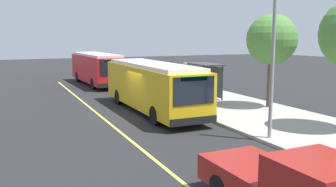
# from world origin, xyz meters

# --- Properties ---
(ground_plane) EXTENTS (120.00, 120.00, 0.00)m
(ground_plane) POSITION_xyz_m (0.00, 0.00, 0.00)
(ground_plane) COLOR #232326
(sidewalk_curb) EXTENTS (44.00, 6.40, 0.15)m
(sidewalk_curb) POSITION_xyz_m (0.00, 6.00, 0.07)
(sidewalk_curb) COLOR #A8A399
(sidewalk_curb) RESTS_ON ground_plane
(lane_stripe_center) EXTENTS (36.00, 0.14, 0.01)m
(lane_stripe_center) POSITION_xyz_m (0.00, -2.20, 0.00)
(lane_stripe_center) COLOR #E0D64C
(lane_stripe_center) RESTS_ON ground_plane
(transit_bus_main) EXTENTS (10.64, 2.65, 2.95)m
(transit_bus_main) POSITION_xyz_m (-0.49, 1.01, 1.62)
(transit_bus_main) COLOR gold
(transit_bus_main) RESTS_ON ground_plane
(transit_bus_second) EXTENTS (10.15, 2.91, 2.95)m
(transit_bus_second) POSITION_xyz_m (-14.48, 0.93, 1.61)
(transit_bus_second) COLOR red
(transit_bus_second) RESTS_ON ground_plane
(bus_shelter) EXTENTS (2.90, 1.60, 2.48)m
(bus_shelter) POSITION_xyz_m (-2.89, 6.08, 1.92)
(bus_shelter) COLOR #333338
(bus_shelter) RESTS_ON sidewalk_curb
(waiting_bench) EXTENTS (1.60, 0.48, 0.95)m
(waiting_bench) POSITION_xyz_m (-2.95, 5.95, 0.63)
(waiting_bench) COLOR brown
(waiting_bench) RESTS_ON sidewalk_curb
(route_sign_post) EXTENTS (0.44, 0.08, 2.80)m
(route_sign_post) POSITION_xyz_m (-0.72, 3.37, 1.96)
(route_sign_post) COLOR #333338
(route_sign_post) RESTS_ON sidewalk_curb
(pedestrian_commuter) EXTENTS (0.24, 0.40, 1.69)m
(pedestrian_commuter) POSITION_xyz_m (-0.85, 3.75, 1.12)
(pedestrian_commuter) COLOR #282D47
(pedestrian_commuter) RESTS_ON sidewalk_curb
(street_tree_near_shelter) EXTENTS (3.09, 3.09, 5.74)m
(street_tree_near_shelter) POSITION_xyz_m (1.84, 7.95, 4.31)
(street_tree_near_shelter) COLOR brown
(street_tree_near_shelter) RESTS_ON sidewalk_curb
(utility_pole) EXTENTS (0.16, 0.16, 6.40)m
(utility_pole) POSITION_xyz_m (7.52, 3.29, 3.35)
(utility_pole) COLOR gray
(utility_pole) RESTS_ON sidewalk_curb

